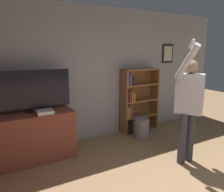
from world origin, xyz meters
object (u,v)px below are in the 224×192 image
object	(u,v)px
game_console	(45,112)
person	(189,102)
bookshelf	(136,101)
waste_bin	(142,129)
television	(31,91)

from	to	relation	value
game_console	person	world-z (taller)	person
bookshelf	person	size ratio (longest dim) A/B	0.72
game_console	waste_bin	bearing A→B (deg)	-0.57
television	bookshelf	world-z (taller)	television
game_console	waste_bin	world-z (taller)	game_console
bookshelf	person	distance (m)	1.63
game_console	person	bearing A→B (deg)	-30.82
bookshelf	waste_bin	world-z (taller)	bookshelf
television	person	size ratio (longest dim) A/B	0.64
person	waste_bin	world-z (taller)	person
television	game_console	size ratio (longest dim) A/B	4.86
person	waste_bin	xyz separation A→B (m)	(-0.02, 1.17, -0.81)
television	game_console	world-z (taller)	television
waste_bin	television	bearing A→B (deg)	174.05
bookshelf	person	xyz separation A→B (m)	(-0.13, -1.59, 0.32)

